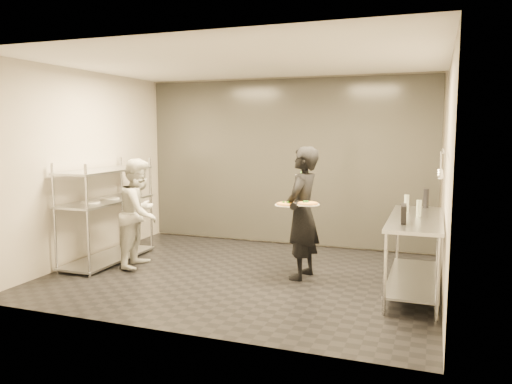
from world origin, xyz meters
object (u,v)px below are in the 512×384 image
(pass_rack, at_px, (107,210))
(bottle_clear, at_px, (419,208))
(salad_plate, at_px, (305,174))
(bottle_green, at_px, (407,203))
(pizza_plate_near, at_px, (288,204))
(prep_counter, at_px, (415,242))
(waiter, at_px, (302,213))
(bottle_dark, at_px, (426,198))
(chef, at_px, (140,213))
(pizza_plate_far, at_px, (308,204))
(pos_monitor, at_px, (404,214))

(pass_rack, xyz_separation_m, bottle_clear, (4.35, 0.06, 0.25))
(salad_plate, bearing_deg, bottle_green, -6.45)
(pizza_plate_near, bearing_deg, prep_counter, 1.46)
(pizza_plate_near, bearing_deg, bottle_green, 15.79)
(pass_rack, bearing_deg, bottle_green, 4.94)
(waiter, relative_size, salad_plate, 6.92)
(bottle_clear, xyz_separation_m, bottle_dark, (0.06, 0.74, 0.03))
(bottle_green, bearing_deg, chef, -173.43)
(pass_rack, bearing_deg, salad_plate, 10.25)
(prep_counter, bearing_deg, pizza_plate_far, -176.64)
(pass_rack, bearing_deg, pos_monitor, -5.47)
(salad_plate, distance_m, bottle_green, 1.39)
(prep_counter, bearing_deg, salad_plate, 160.89)
(pizza_plate_near, bearing_deg, pizza_plate_far, -7.92)
(bottle_dark, bearing_deg, pos_monitor, -99.79)
(pizza_plate_near, bearing_deg, salad_plate, 83.31)
(chef, xyz_separation_m, salad_plate, (2.25, 0.57, 0.58))
(chef, xyz_separation_m, bottle_dark, (3.82, 0.85, 0.28))
(bottle_clear, bearing_deg, salad_plate, 163.08)
(bottle_dark, bearing_deg, chef, -167.39)
(pass_rack, height_order, bottle_dark, pass_rack)
(salad_plate, xyz_separation_m, bottle_green, (1.35, -0.15, -0.32))
(pizza_plate_near, distance_m, pos_monitor, 1.47)
(pass_rack, relative_size, waiter, 0.93)
(prep_counter, relative_size, bottle_green, 8.38)
(pos_monitor, relative_size, bottle_dark, 1.10)
(prep_counter, xyz_separation_m, pizza_plate_near, (-1.54, -0.04, 0.38))
(waiter, bearing_deg, pass_rack, -78.50)
(prep_counter, bearing_deg, bottle_clear, 66.55)
(salad_plate, bearing_deg, bottle_clear, -16.92)
(chef, xyz_separation_m, pizza_plate_far, (2.45, -0.02, 0.26))
(chef, relative_size, bottle_green, 7.15)
(pizza_plate_far, xyz_separation_m, bottle_clear, (1.31, 0.13, -0.01))
(waiter, distance_m, bottle_dark, 1.64)
(bottle_clear, bearing_deg, waiter, 175.57)
(pizza_plate_near, xyz_separation_m, bottle_dark, (1.63, 0.84, 0.04))
(salad_plate, relative_size, bottle_dark, 1.00)
(pizza_plate_near, bearing_deg, bottle_dark, 27.21)
(chef, distance_m, salad_plate, 2.39)
(waiter, relative_size, bottle_dark, 6.90)
(pass_rack, bearing_deg, pizza_plate_far, -1.37)
(chef, relative_size, pizza_plate_far, 5.23)
(chef, distance_m, pizza_plate_far, 2.46)
(pizza_plate_far, distance_m, salad_plate, 0.70)
(pizza_plate_far, height_order, pos_monitor, pos_monitor)
(chef, bearing_deg, salad_plate, -84.88)
(waiter, bearing_deg, bottle_dark, 120.97)
(pass_rack, bearing_deg, chef, -4.93)
(pass_rack, xyz_separation_m, pos_monitor, (4.21, -0.40, 0.25))
(pass_rack, bearing_deg, bottle_dark, 10.30)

